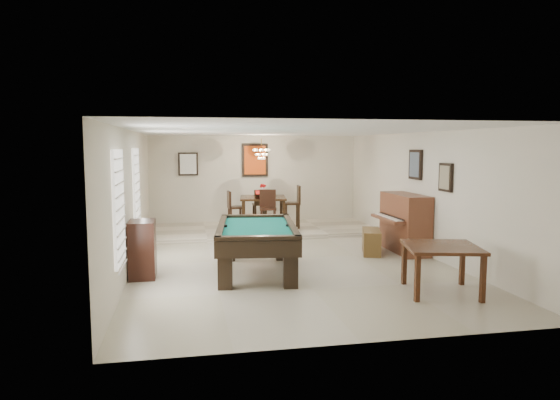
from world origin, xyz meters
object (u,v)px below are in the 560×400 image
object	(u,v)px
dining_table	(263,211)
dining_chair_south	(268,212)
chandelier	(261,150)
square_table	(441,269)
upright_piano	(398,223)
pool_table	(257,250)
flower_vase	(263,188)
apothecary_chest	(142,249)
dining_chair_north	(260,207)
dining_chair_west	(236,210)
dining_chair_east	(292,207)
piano_bench	(371,242)

from	to	relation	value
dining_table	dining_chair_south	distance (m)	0.78
dining_table	chandelier	bearing A→B (deg)	92.84
square_table	upright_piano	world-z (taller)	upright_piano
pool_table	flower_vase	bearing A→B (deg)	86.46
apothecary_chest	chandelier	distance (m)	5.26
pool_table	dining_chair_north	distance (m)	4.85
flower_vase	chandelier	world-z (taller)	chandelier
upright_piano	dining_table	distance (m)	3.80
square_table	dining_chair_west	distance (m)	6.42
apothecary_chest	dining_chair_north	world-z (taller)	dining_chair_north
dining_chair_south	dining_chair_east	xyz separation A→B (m)	(0.78, 0.82, 0.02)
chandelier	dining_chair_north	bearing A→B (deg)	86.86
upright_piano	dining_chair_north	distance (m)	4.38
dining_chair_south	dining_chair_east	bearing A→B (deg)	54.24
dining_chair_south	dining_chair_west	distance (m)	1.07
pool_table	dining_chair_east	xyz separation A→B (m)	(1.53, 4.07, 0.27)
flower_vase	dining_chair_south	world-z (taller)	flower_vase
pool_table	dining_chair_south	xyz separation A→B (m)	(0.75, 3.25, 0.25)
pool_table	dining_chair_south	size ratio (longest dim) A/B	2.31
square_table	piano_bench	size ratio (longest dim) A/B	1.19
square_table	dining_chair_north	size ratio (longest dim) A/B	1.11
apothecary_chest	dining_table	bearing A→B (deg)	55.18
apothecary_chest	piano_bench	bearing A→B (deg)	13.25
square_table	chandelier	size ratio (longest dim) A/B	1.83
upright_piano	dining_chair_east	bearing A→B (deg)	121.68
square_table	dining_table	size ratio (longest dim) A/B	0.93
apothecary_chest	upright_piano	bearing A→B (deg)	12.25
square_table	dining_chair_east	world-z (taller)	dining_chair_east
apothecary_chest	dining_chair_north	xyz separation A→B (m)	(2.79, 4.73, 0.11)
dining_table	dining_chair_east	bearing A→B (deg)	2.65
flower_vase	dining_chair_north	xyz separation A→B (m)	(0.02, 0.76, -0.60)
dining_table	chandelier	distance (m)	1.60
square_table	apothecary_chest	world-z (taller)	apothecary_chest
dining_chair_west	dining_chair_east	size ratio (longest dim) A/B	0.90
flower_vase	dining_chair_south	bearing A→B (deg)	-89.83
dining_chair_west	square_table	bearing A→B (deg)	-160.79
pool_table	chandelier	distance (m)	4.62
pool_table	dining_chair_north	xyz separation A→B (m)	(0.77, 4.79, 0.19)
pool_table	square_table	world-z (taller)	pool_table
piano_bench	apothecary_chest	size ratio (longest dim) A/B	0.92
pool_table	apothecary_chest	bearing A→B (deg)	-174.57
upright_piano	dining_chair_south	distance (m)	3.26
square_table	pool_table	bearing A→B (deg)	145.82
square_table	dining_table	world-z (taller)	dining_table
upright_piano	dining_chair_south	xyz separation A→B (m)	(-2.54, 2.04, 0.04)
pool_table	apothecary_chest	world-z (taller)	apothecary_chest
apothecary_chest	dining_chair_west	size ratio (longest dim) A/B	0.98
dining_chair_west	chandelier	distance (m)	1.73
dining_table	dining_chair_south	xyz separation A→B (m)	(0.00, -0.78, 0.06)
square_table	dining_chair_north	xyz separation A→B (m)	(-1.89, 6.60, 0.23)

